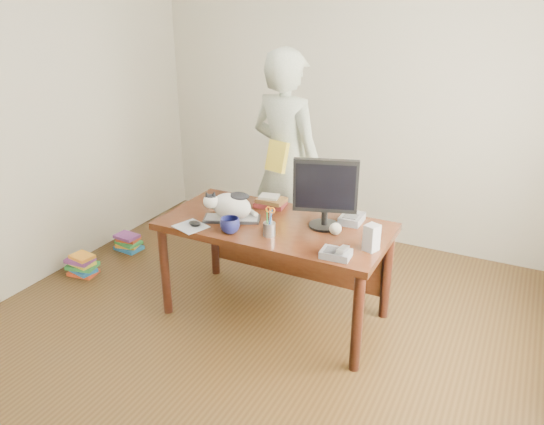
{
  "coord_description": "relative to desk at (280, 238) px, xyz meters",
  "views": [
    {
      "loc": [
        1.52,
        -2.46,
        2.26
      ],
      "look_at": [
        0.0,
        0.55,
        0.85
      ],
      "focal_mm": 35.0,
      "sensor_mm": 36.0,
      "label": 1
    }
  ],
  "objects": [
    {
      "name": "monitor",
      "position": [
        0.33,
        0.0,
        0.42
      ],
      "size": [
        0.43,
        0.27,
        0.49
      ],
      "rotation": [
        0.0,
        0.0,
        0.32
      ],
      "color": "black",
      "rests_on": "desk"
    },
    {
      "name": "calculator",
      "position": [
        0.48,
        0.18,
        0.18
      ],
      "size": [
        0.15,
        0.2,
        0.06
      ],
      "rotation": [
        0.0,
        0.0,
        0.02
      ],
      "color": "slate",
      "rests_on": "desk"
    },
    {
      "name": "book_pile_b",
      "position": [
        -1.72,
        0.27,
        -0.53
      ],
      "size": [
        0.26,
        0.2,
        0.15
      ],
      "color": "#1B61A4",
      "rests_on": "ground"
    },
    {
      "name": "baseball",
      "position": [
        0.44,
        -0.06,
        0.19
      ],
      "size": [
        0.08,
        0.08,
        0.08
      ],
      "rotation": [
        0.0,
        0.0,
        -0.14
      ],
      "color": "white",
      "rests_on": "desk"
    },
    {
      "name": "coffee_mug",
      "position": [
        -0.2,
        -0.36,
        0.2
      ],
      "size": [
        0.19,
        0.19,
        0.11
      ],
      "primitive_type": "imported",
      "rotation": [
        0.0,
        0.0,
        0.74
      ],
      "color": "#0D0F37",
      "rests_on": "desk"
    },
    {
      "name": "keyboard",
      "position": [
        -0.3,
        -0.17,
        0.16
      ],
      "size": [
        0.42,
        0.29,
        0.02
      ],
      "rotation": [
        0.0,
        0.0,
        0.4
      ],
      "color": "black",
      "rests_on": "desk"
    },
    {
      "name": "desk",
      "position": [
        0.0,
        0.0,
        0.0
      ],
      "size": [
        1.6,
        0.8,
        0.75
      ],
      "color": "black",
      "rests_on": "ground"
    },
    {
      "name": "book_stack",
      "position": [
        -0.17,
        0.19,
        0.18
      ],
      "size": [
        0.24,
        0.19,
        0.08
      ],
      "rotation": [
        0.0,
        0.0,
        0.07
      ],
      "color": "#4E1416",
      "rests_on": "desk"
    },
    {
      "name": "phone",
      "position": [
        0.57,
        -0.37,
        0.18
      ],
      "size": [
        0.19,
        0.16,
        0.08
      ],
      "rotation": [
        0.0,
        0.0,
        0.07
      ],
      "color": "slate",
      "rests_on": "desk"
    },
    {
      "name": "held_book",
      "position": [
        -0.27,
        0.49,
        0.45
      ],
      "size": [
        0.2,
        0.15,
        0.25
      ],
      "rotation": [
        0.0,
        0.0,
        -0.25
      ],
      "color": "gold",
      "rests_on": "person"
    },
    {
      "name": "pen_cup",
      "position": [
        0.06,
        -0.28,
        0.21
      ],
      "size": [
        0.09,
        0.08,
        0.21
      ],
      "rotation": [
        0.0,
        0.0,
        0.0
      ],
      "color": "gray",
      "rests_on": "desk"
    },
    {
      "name": "book_pile_a",
      "position": [
        -1.75,
        -0.28,
        -0.51
      ],
      "size": [
        0.27,
        0.22,
        0.18
      ],
      "color": "#C03C1B",
      "rests_on": "ground"
    },
    {
      "name": "person",
      "position": [
        -0.27,
        0.66,
        0.34
      ],
      "size": [
        0.77,
        0.6,
        1.88
      ],
      "primitive_type": "imported",
      "rotation": [
        0.0,
        0.0,
        2.89
      ],
      "color": "silver",
      "rests_on": "ground"
    },
    {
      "name": "cat",
      "position": [
        -0.31,
        -0.18,
        0.26
      ],
      "size": [
        0.37,
        0.29,
        0.22
      ],
      "rotation": [
        0.0,
        0.0,
        0.4
      ],
      "color": "white",
      "rests_on": "keyboard"
    },
    {
      "name": "speaker",
      "position": [
        0.73,
        -0.18,
        0.23
      ],
      "size": [
        0.1,
        0.11,
        0.17
      ],
      "rotation": [
        0.0,
        0.0,
        -0.34
      ],
      "color": "#A8A8AA",
      "rests_on": "desk"
    },
    {
      "name": "room",
      "position": [
        0.0,
        -0.68,
        0.75
      ],
      "size": [
        4.5,
        4.5,
        4.5
      ],
      "color": "black",
      "rests_on": "ground"
    },
    {
      "name": "mousepad",
      "position": [
        -0.49,
        -0.4,
        0.15
      ],
      "size": [
        0.25,
        0.24,
        0.0
      ],
      "rotation": [
        0.0,
        0.0,
        -0.33
      ],
      "color": "#ACB2B9",
      "rests_on": "desk"
    },
    {
      "name": "mouse",
      "position": [
        -0.47,
        -0.38,
        0.17
      ],
      "size": [
        0.11,
        0.09,
        0.04
      ],
      "rotation": [
        0.0,
        0.0,
        -0.33
      ],
      "color": "black",
      "rests_on": "mousepad"
    }
  ]
}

